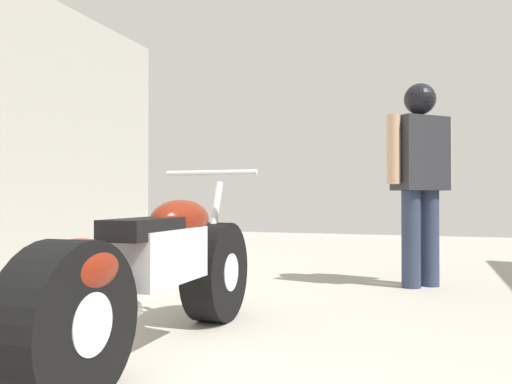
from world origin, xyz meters
The scene contains 3 objects.
ground_plane centered at (0.00, 3.06, 0.00)m, with size 16.04×16.04×0.00m, color #A8A399.
motorcycle_maroon_cruiser centered at (-0.76, 2.21, 0.40)m, with size 0.60×2.03×0.95m.
mechanic_in_blue centered at (0.45, 4.67, 1.07)m, with size 0.59×0.56×1.78m.
Camera 1 is at (0.53, -0.06, 0.78)m, focal length 36.20 mm.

